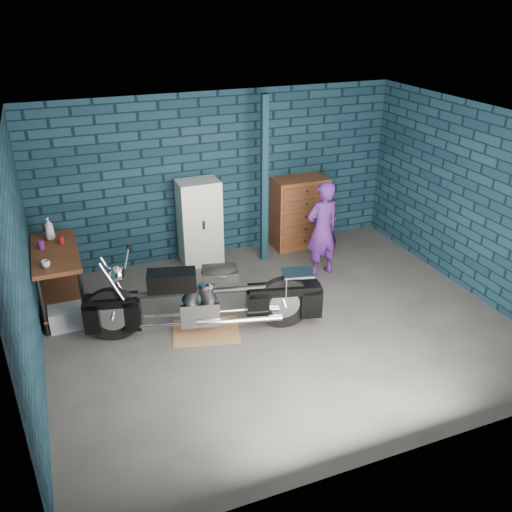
{
  "coord_description": "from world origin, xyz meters",
  "views": [
    {
      "loc": [
        -2.56,
        -5.6,
        4.05
      ],
      "look_at": [
        -0.24,
        0.3,
        0.94
      ],
      "focal_mm": 38.0,
      "sensor_mm": 36.0,
      "label": 1
    }
  ],
  "objects_px": {
    "person": "(322,229)",
    "shop_stool": "(323,236)",
    "motorcycle": "(204,294)",
    "tool_chest": "(299,213)",
    "workbench": "(60,280)",
    "storage_bin": "(68,317)",
    "locker": "(200,222)"
  },
  "relations": [
    {
      "from": "person",
      "to": "shop_stool",
      "type": "relative_size",
      "value": 2.21
    },
    {
      "from": "motorcycle",
      "to": "person",
      "type": "xyz_separation_m",
      "value": [
        2.17,
        0.91,
        0.19
      ]
    },
    {
      "from": "tool_chest",
      "to": "shop_stool",
      "type": "bearing_deg",
      "value": -67.65
    },
    {
      "from": "motorcycle",
      "to": "person",
      "type": "relative_size",
      "value": 1.7
    },
    {
      "from": "person",
      "to": "motorcycle",
      "type": "bearing_deg",
      "value": 16.01
    },
    {
      "from": "workbench",
      "to": "tool_chest",
      "type": "relative_size",
      "value": 1.14
    },
    {
      "from": "person",
      "to": "storage_bin",
      "type": "height_order",
      "value": "person"
    },
    {
      "from": "motorcycle",
      "to": "workbench",
      "type": "bearing_deg",
      "value": 156.65
    },
    {
      "from": "person",
      "to": "shop_stool",
      "type": "height_order",
      "value": "person"
    },
    {
      "from": "shop_stool",
      "to": "motorcycle",
      "type": "bearing_deg",
      "value": -148.96
    },
    {
      "from": "workbench",
      "to": "storage_bin",
      "type": "bearing_deg",
      "value": -87.71
    },
    {
      "from": "person",
      "to": "tool_chest",
      "type": "xyz_separation_m",
      "value": [
        0.14,
        1.1,
        -0.15
      ]
    },
    {
      "from": "workbench",
      "to": "person",
      "type": "relative_size",
      "value": 0.92
    },
    {
      "from": "shop_stool",
      "to": "locker",
      "type": "bearing_deg",
      "value": 165.9
    },
    {
      "from": "motorcycle",
      "to": "locker",
      "type": "bearing_deg",
      "value": 89.15
    },
    {
      "from": "motorcycle",
      "to": "shop_stool",
      "type": "height_order",
      "value": "motorcycle"
    },
    {
      "from": "storage_bin",
      "to": "motorcycle",
      "type": "bearing_deg",
      "value": -25.17
    },
    {
      "from": "person",
      "to": "storage_bin",
      "type": "relative_size",
      "value": 3.31
    },
    {
      "from": "workbench",
      "to": "shop_stool",
      "type": "relative_size",
      "value": 2.03
    },
    {
      "from": "workbench",
      "to": "locker",
      "type": "bearing_deg",
      "value": 17.91
    },
    {
      "from": "motorcycle",
      "to": "storage_bin",
      "type": "relative_size",
      "value": 5.64
    },
    {
      "from": "workbench",
      "to": "person",
      "type": "bearing_deg",
      "value": -5.56
    },
    {
      "from": "storage_bin",
      "to": "locker",
      "type": "relative_size",
      "value": 0.33
    },
    {
      "from": "workbench",
      "to": "locker",
      "type": "distance_m",
      "value": 2.35
    },
    {
      "from": "shop_stool",
      "to": "person",
      "type": "bearing_deg",
      "value": -120.19
    },
    {
      "from": "storage_bin",
      "to": "shop_stool",
      "type": "bearing_deg",
      "value": 9.76
    },
    {
      "from": "storage_bin",
      "to": "shop_stool",
      "type": "distance_m",
      "value": 4.26
    },
    {
      "from": "storage_bin",
      "to": "locker",
      "type": "bearing_deg",
      "value": 28.92
    },
    {
      "from": "person",
      "to": "tool_chest",
      "type": "height_order",
      "value": "person"
    },
    {
      "from": "workbench",
      "to": "storage_bin",
      "type": "relative_size",
      "value": 3.03
    },
    {
      "from": "workbench",
      "to": "locker",
      "type": "xyz_separation_m",
      "value": [
        2.23,
        0.72,
        0.25
      ]
    },
    {
      "from": "tool_chest",
      "to": "shop_stool",
      "type": "xyz_separation_m",
      "value": [
        0.21,
        -0.5,
        -0.27
      ]
    }
  ]
}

